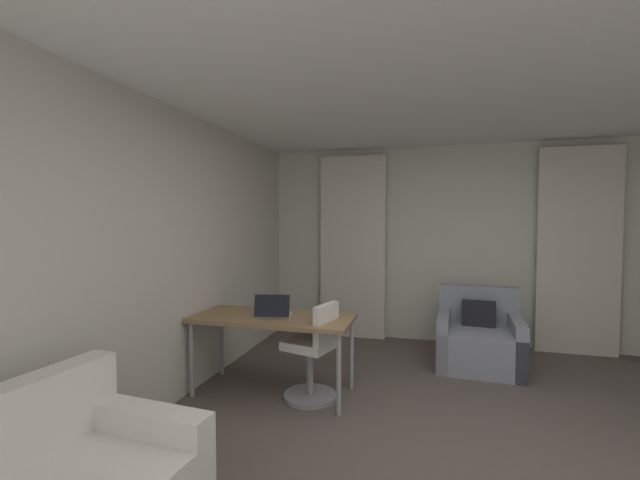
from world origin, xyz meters
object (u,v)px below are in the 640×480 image
(desk, at_px, (273,322))
(laptop, at_px, (274,312))
(armchair, at_px, (479,340))
(desk_chair, at_px, (314,356))

(desk, distance_m, laptop, 0.11)
(armchair, xyz_separation_m, laptop, (-1.92, -1.30, 0.49))
(armchair, height_order, laptop, laptop)
(armchair, relative_size, laptop, 2.55)
(desk_chair, bearing_deg, laptop, 178.95)
(desk_chair, relative_size, laptop, 2.44)
(laptop, bearing_deg, desk_chair, -1.05)
(desk, relative_size, laptop, 4.10)
(armchair, bearing_deg, desk_chair, -139.54)
(armchair, distance_m, laptop, 2.37)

